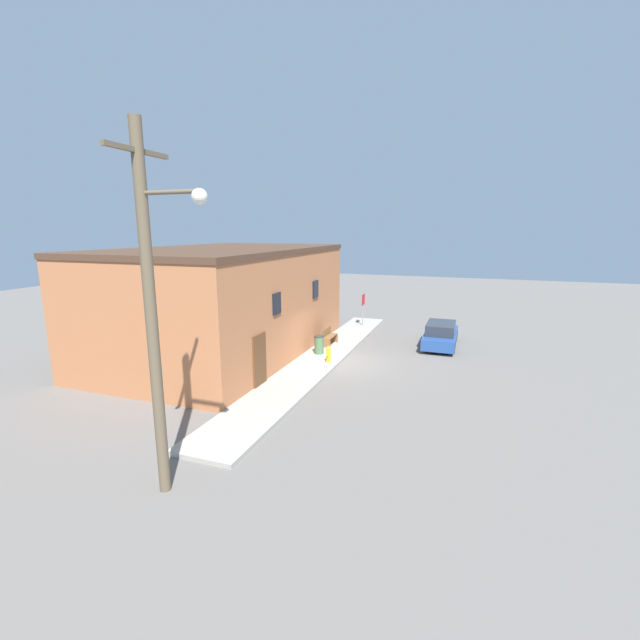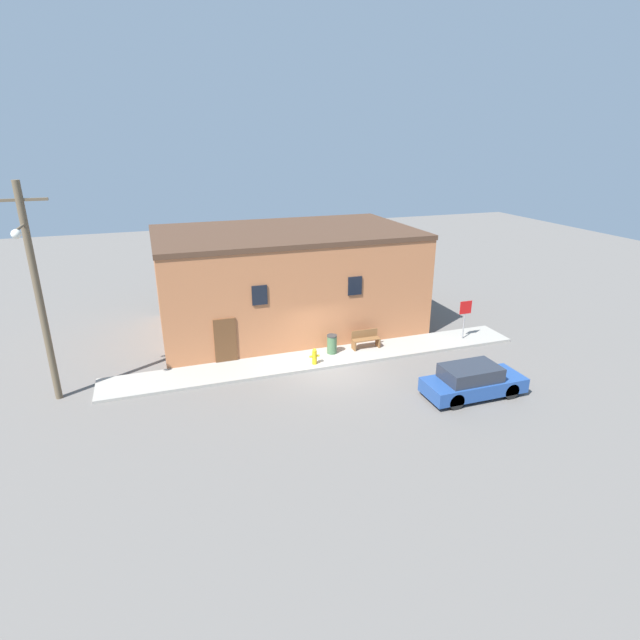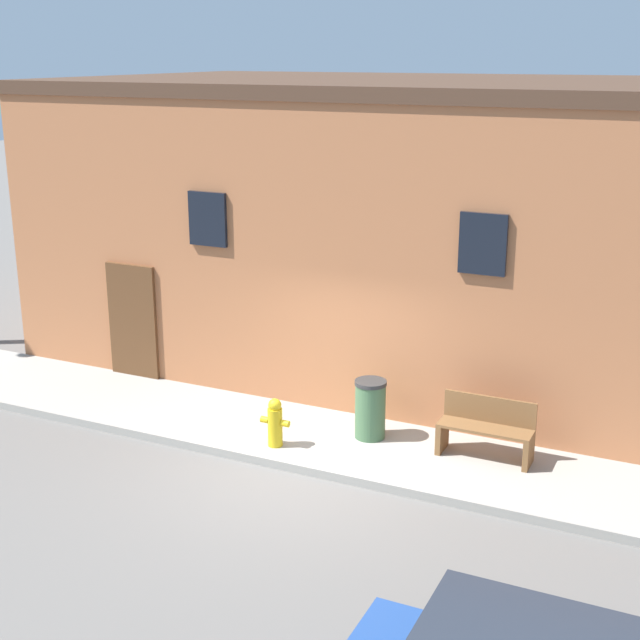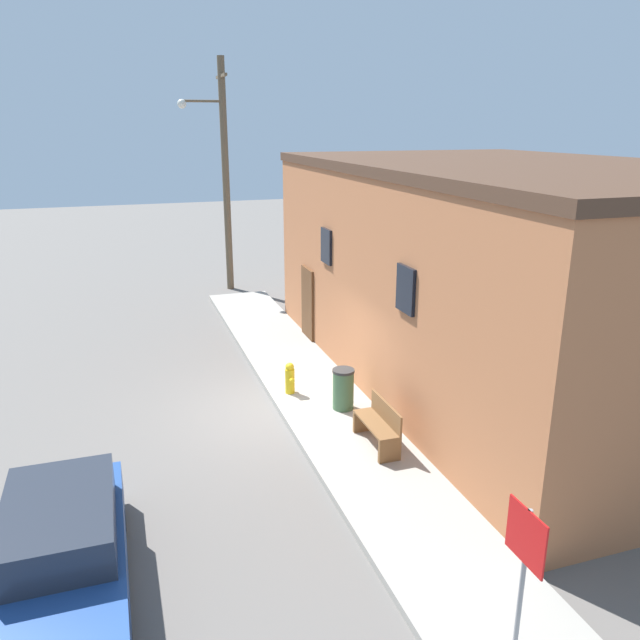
{
  "view_description": "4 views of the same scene",
  "coord_description": "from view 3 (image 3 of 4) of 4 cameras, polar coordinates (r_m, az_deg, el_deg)",
  "views": [
    {
      "loc": [
        -18.6,
        -5.64,
        6.18
      ],
      "look_at": [
        -0.09,
        1.05,
        2.0
      ],
      "focal_mm": 24.0,
      "sensor_mm": 36.0,
      "label": 1
    },
    {
      "loc": [
        -7.03,
        -19.08,
        9.78
      ],
      "look_at": [
        -0.09,
        1.05,
        2.0
      ],
      "focal_mm": 28.0,
      "sensor_mm": 36.0,
      "label": 2
    },
    {
      "loc": [
        5.25,
        -10.32,
        5.81
      ],
      "look_at": [
        -0.09,
        1.05,
        2.0
      ],
      "focal_mm": 50.0,
      "sensor_mm": 36.0,
      "label": 3
    },
    {
      "loc": [
        12.38,
        -3.1,
        6.14
      ],
      "look_at": [
        -0.09,
        1.05,
        2.0
      ],
      "focal_mm": 35.0,
      "sensor_mm": 36.0,
      "label": 4
    }
  ],
  "objects": [
    {
      "name": "ground_plane",
      "position": [
        12.96,
        -1.64,
        -9.78
      ],
      "size": [
        80.0,
        80.0,
        0.0
      ],
      "primitive_type": "plane",
      "color": "#66605B"
    },
    {
      "name": "sidewalk",
      "position": [
        13.78,
        0.33,
        -7.76
      ],
      "size": [
        19.69,
        2.09,
        0.13
      ],
      "color": "#9E998E",
      "rests_on": "ground"
    },
    {
      "name": "brick_building",
      "position": [
        17.56,
        6.37,
        6.42
      ],
      "size": [
        13.37,
        8.02,
        5.3
      ],
      "color": "#B26B42",
      "rests_on": "ground"
    },
    {
      "name": "fire_hydrant",
      "position": [
        13.35,
        -2.89,
        -6.56
      ],
      "size": [
        0.46,
        0.22,
        0.75
      ],
      "color": "gold",
      "rests_on": "sidewalk"
    },
    {
      "name": "bench",
      "position": [
        13.18,
        10.59,
        -6.89
      ],
      "size": [
        1.36,
        0.44,
        0.89
      ],
      "color": "brown",
      "rests_on": "sidewalk"
    },
    {
      "name": "trash_bin",
      "position": [
        13.6,
        3.24,
        -5.7
      ],
      "size": [
        0.49,
        0.49,
        0.92
      ],
      "color": "#426642",
      "rests_on": "sidewalk"
    }
  ]
}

